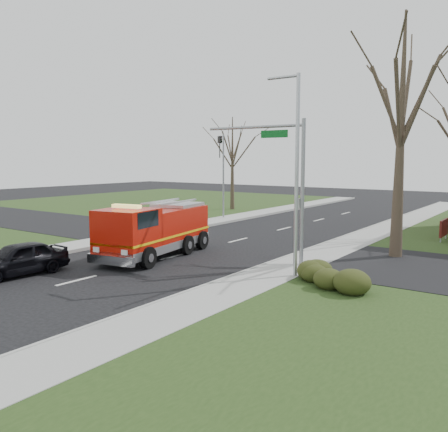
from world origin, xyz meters
The scene contains 13 objects.
ground centered at (0.00, 0.00, 0.00)m, with size 120.00×120.00×0.00m, color black.
sidewalk_right centered at (6.20, 0.00, 0.07)m, with size 2.40×80.00×0.15m, color #9A9A94.
sidewalk_left centered at (-6.20, 0.00, 0.07)m, with size 2.40×80.00×0.15m, color #9A9A94.
cross_street_left centered at (-22.40, 4.00, 0.08)m, with size 30.00×8.00×0.15m, color black.
health_center_sign centered at (10.50, 12.50, 0.88)m, with size 0.12×2.00×1.40m.
hedge_corner centered at (9.00, -1.00, 0.58)m, with size 2.80×2.00×0.90m, color #293111.
bare_tree_near centered at (9.50, 6.00, 7.41)m, with size 6.00×6.00×12.00m.
bare_tree_left centered at (-10.00, 20.00, 5.56)m, with size 4.50×4.50×9.00m.
traffic_signal_mast centered at (5.21, 1.50, 4.71)m, with size 5.29×0.18×6.80m.
streetlight_pole centered at (7.14, -0.50, 4.55)m, with size 1.48×0.16×8.40m.
utility_pole_far centered at (-6.80, 14.00, 3.50)m, with size 0.14×0.14×7.00m, color gray.
fire_engine centered at (-0.74, -0.60, 1.31)m, with size 3.77×7.51×2.90m.
parked_car_maroon centered at (-2.80, -6.87, 0.73)m, with size 1.71×4.26×1.45m, color black.
Camera 1 is at (16.00, -18.03, 4.99)m, focal length 38.00 mm.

